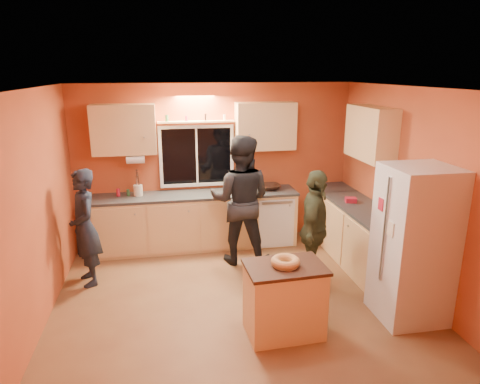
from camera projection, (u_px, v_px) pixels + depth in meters
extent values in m
plane|color=brown|center=(236.00, 296.00, 5.48)|extent=(4.50, 4.50, 0.00)
cube|color=#C25931|center=(215.00, 164.00, 7.02)|extent=(4.50, 0.04, 2.60)
cube|color=#C25931|center=(282.00, 275.00, 3.23)|extent=(4.50, 0.04, 2.60)
cube|color=#C25931|center=(36.00, 210.00, 4.73)|extent=(0.04, 4.00, 2.60)
cube|color=#C25931|center=(408.00, 190.00, 5.52)|extent=(0.04, 4.00, 2.60)
cube|color=white|center=(236.00, 88.00, 4.77)|extent=(4.50, 4.00, 0.02)
cube|color=black|center=(197.00, 156.00, 6.91)|extent=(1.10, 0.02, 0.90)
cube|color=white|center=(197.00, 156.00, 6.89)|extent=(1.20, 0.04, 1.00)
cube|color=#E3BF77|center=(124.00, 130.00, 6.44)|extent=(0.95, 0.33, 0.75)
cube|color=#E3BF77|center=(265.00, 126.00, 6.83)|extent=(0.95, 0.33, 0.75)
cube|color=#E3BF77|center=(371.00, 133.00, 6.07)|extent=(0.33, 1.00, 0.75)
cylinder|color=silver|center=(136.00, 160.00, 6.48)|extent=(0.27, 0.12, 0.12)
cube|color=#E3BF77|center=(197.00, 222.00, 6.91)|extent=(3.20, 0.60, 0.86)
cube|color=#282B2D|center=(196.00, 195.00, 6.79)|extent=(3.24, 0.62, 0.04)
cube|color=#E3BF77|center=(331.00, 213.00, 7.31)|extent=(0.60, 0.60, 0.86)
cube|color=#282B2D|center=(333.00, 188.00, 7.19)|extent=(0.62, 0.62, 0.04)
cube|color=#E3BF77|center=(363.00, 240.00, 6.18)|extent=(0.60, 1.80, 0.86)
cube|color=#282B2D|center=(366.00, 210.00, 6.05)|extent=(0.62, 1.84, 0.04)
cube|color=silver|center=(414.00, 245.00, 4.81)|extent=(0.72, 0.70, 1.80)
cube|color=#E3BF77|center=(284.00, 301.00, 4.62)|extent=(0.82, 0.57, 0.78)
cube|color=black|center=(285.00, 267.00, 4.51)|extent=(0.86, 0.60, 0.04)
torus|color=#BB7E4D|center=(285.00, 262.00, 4.49)|extent=(0.31, 0.31, 0.09)
imported|color=black|center=(85.00, 228.00, 5.63)|extent=(0.56, 0.67, 1.58)
imported|color=black|center=(241.00, 200.00, 6.25)|extent=(1.11, 0.98, 1.91)
imported|color=#303823|center=(314.00, 230.00, 5.54)|extent=(0.76, 1.01, 1.59)
imported|color=black|center=(270.00, 187.00, 7.02)|extent=(0.34, 0.34, 0.08)
cylinder|color=beige|center=(138.00, 190.00, 6.66)|extent=(0.14, 0.14, 0.17)
imported|color=gray|center=(393.00, 212.00, 5.42)|extent=(0.36, 0.33, 0.32)
cube|color=#B31B31|center=(351.00, 200.00, 6.33)|extent=(0.19, 0.16, 0.07)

